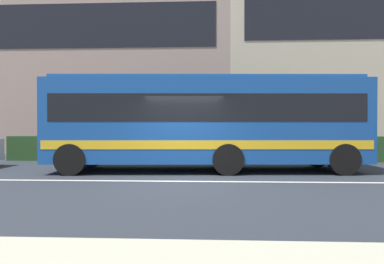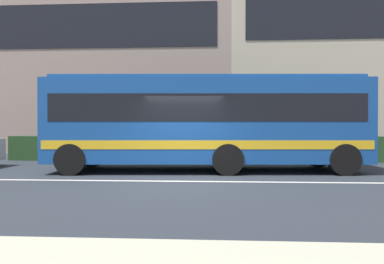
{
  "view_description": "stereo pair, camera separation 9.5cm",
  "coord_description": "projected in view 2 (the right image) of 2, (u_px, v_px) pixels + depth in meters",
  "views": [
    {
      "loc": [
        0.72,
        -9.18,
        1.49
      ],
      "look_at": [
        0.19,
        2.16,
        1.36
      ],
      "focal_mm": 30.81,
      "sensor_mm": 36.0,
      "label": 1
    },
    {
      "loc": [
        0.81,
        -9.18,
        1.49
      ],
      "look_at": [
        0.19,
        2.16,
        1.36
      ],
      "focal_mm": 30.81,
      "sensor_mm": 36.0,
      "label": 2
    }
  ],
  "objects": [
    {
      "name": "transit_bus",
      "position": [
        206.0,
        120.0,
        11.52
      ],
      "size": [
        10.79,
        3.04,
        3.23
      ],
      "color": "#184A98",
      "rests_on": "ground_plane"
    },
    {
      "name": "lane_centre_line",
      "position": [
        181.0,
        181.0,
        9.22
      ],
      "size": [
        60.0,
        0.16,
        0.01
      ],
      "primitive_type": "cube",
      "color": "silver",
      "rests_on": "ground_plane"
    },
    {
      "name": "apartment_block_left",
      "position": [
        86.0,
        61.0,
        23.72
      ],
      "size": [
        20.24,
        9.51,
        12.7
      ],
      "color": "gray",
      "rests_on": "ground_plane"
    },
    {
      "name": "ground_plane",
      "position": [
        181.0,
        181.0,
        9.22
      ],
      "size": [
        160.0,
        160.0,
        0.0
      ],
      "primitive_type": "plane",
      "color": "#293038"
    },
    {
      "name": "hedge_row_far",
      "position": [
        218.0,
        148.0,
        15.19
      ],
      "size": [
        19.32,
        1.1,
        1.12
      ],
      "primitive_type": "cube",
      "color": "#274923",
      "rests_on": "ground_plane"
    },
    {
      "name": "apartment_block_right",
      "position": [
        369.0,
        53.0,
        22.63
      ],
      "size": [
        19.41,
        9.51,
        13.34
      ],
      "color": "#C2B69B",
      "rests_on": "ground_plane"
    }
  ]
}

